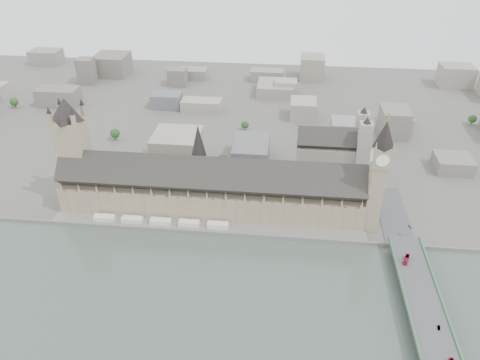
# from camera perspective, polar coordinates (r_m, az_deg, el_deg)

# --- Properties ---
(ground) EXTENTS (900.00, 900.00, 0.00)m
(ground) POSITION_cam_1_polar(r_m,az_deg,el_deg) (408.83, -3.94, -5.27)
(ground) COLOR #595651
(ground) RESTS_ON ground
(embankment_wall) EXTENTS (600.00, 1.50, 3.00)m
(embankment_wall) POSITION_cam_1_polar(r_m,az_deg,el_deg) (396.22, -4.31, -6.39)
(embankment_wall) COLOR slate
(embankment_wall) RESTS_ON ground
(river_terrace) EXTENTS (270.00, 15.00, 2.00)m
(river_terrace) POSITION_cam_1_polar(r_m,az_deg,el_deg) (402.35, -4.13, -5.79)
(river_terrace) COLOR slate
(river_terrace) RESTS_ON ground
(terrace_tents) EXTENTS (118.00, 7.00, 4.00)m
(terrace_tents) POSITION_cam_1_polar(r_m,az_deg,el_deg) (409.12, -9.68, -4.99)
(terrace_tents) COLOR white
(terrace_tents) RESTS_ON river_terrace
(palace_of_westminster) EXTENTS (265.00, 40.73, 55.44)m
(palace_of_westminster) POSITION_cam_1_polar(r_m,az_deg,el_deg) (411.84, -3.60, -1.11)
(palace_of_westminster) COLOR gray
(palace_of_westminster) RESTS_ON ground
(elizabeth_tower) EXTENTS (17.00, 17.00, 107.50)m
(elizabeth_tower) POSITION_cam_1_polar(r_m,az_deg,el_deg) (386.00, 16.57, 1.24)
(elizabeth_tower) COLOR gray
(elizabeth_tower) RESTS_ON ground
(victoria_tower) EXTENTS (30.00, 30.00, 100.00)m
(victoria_tower) POSITION_cam_1_polar(r_m,az_deg,el_deg) (436.83, -19.64, 3.92)
(victoria_tower) COLOR gray
(victoria_tower) RESTS_ON ground
(central_tower) EXTENTS (13.00, 13.00, 48.00)m
(central_tower) POSITION_cam_1_polar(r_m,az_deg,el_deg) (401.15, -5.04, 3.70)
(central_tower) COLOR #9E896D
(central_tower) RESTS_ON ground
(westminster_bridge) EXTENTS (25.00, 325.00, 10.25)m
(westminster_bridge) POSITION_cam_1_polar(r_m,az_deg,el_deg) (349.16, 21.47, -14.57)
(westminster_bridge) COLOR #474749
(westminster_bridge) RESTS_ON ground
(westminster_abbey) EXTENTS (68.00, 36.00, 64.00)m
(westminster_abbey) POSITION_cam_1_polar(r_m,az_deg,el_deg) (473.25, 11.29, 3.27)
(westminster_abbey) COLOR gray
(westminster_abbey) RESTS_ON ground
(city_skyline_inland) EXTENTS (720.00, 360.00, 38.00)m
(city_skyline_inland) POSITION_cam_1_polar(r_m,az_deg,el_deg) (613.01, -0.16, 9.97)
(city_skyline_inland) COLOR gray
(city_skyline_inland) RESTS_ON ground
(park_trees) EXTENTS (110.00, 30.00, 15.00)m
(park_trees) POSITION_cam_1_polar(r_m,az_deg,el_deg) (455.05, -3.97, 0.07)
(park_trees) COLOR #1E4217
(park_trees) RESTS_ON ground
(red_bus_north) EXTENTS (6.67, 11.77, 3.22)m
(red_bus_north) POSITION_cam_1_polar(r_m,az_deg,el_deg) (374.40, 19.63, -9.10)
(red_bus_north) COLOR red
(red_bus_north) RESTS_ON westminster_bridge
(car_silver) EXTENTS (2.10, 4.01, 1.26)m
(car_silver) POSITION_cam_1_polar(r_m,az_deg,el_deg) (333.67, 23.08, -16.22)
(car_silver) COLOR gray
(car_silver) RESTS_ON westminster_bridge
(car_approach) EXTENTS (2.91, 4.86, 1.32)m
(car_approach) POSITION_cam_1_polar(r_m,az_deg,el_deg) (410.33, 20.01, -5.38)
(car_approach) COLOR gray
(car_approach) RESTS_ON westminster_bridge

